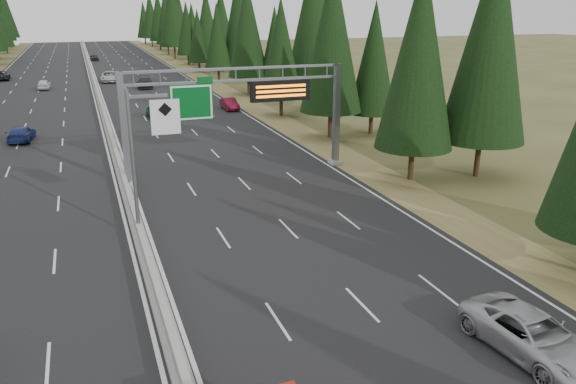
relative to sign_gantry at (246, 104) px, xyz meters
name	(u,v)px	position (x,y,z in m)	size (l,w,h in m)	color
road	(98,95)	(-8.92, 45.12, -5.23)	(32.00, 260.00, 0.08)	black
shoulder_right	(220,89)	(8.88, 45.12, -5.24)	(3.60, 260.00, 0.06)	olive
median_barrier	(97,92)	(-8.92, 45.12, -4.85)	(0.70, 260.00, 0.85)	gray
sign_gantry	(246,104)	(0.00, 0.00, 0.00)	(16.75, 0.98, 7.80)	slate
hov_sign_pole	(144,154)	(-8.33, -9.92, -0.54)	(2.80, 0.50, 8.00)	slate
tree_row_right	(248,28)	(12.91, 43.13, 3.62)	(11.58, 240.44, 18.92)	black
silver_minivan	(532,335)	(3.17, -25.58, -4.43)	(2.51, 5.44, 1.51)	#A3A2A7
car_ahead_green	(155,112)	(-3.56, 24.58, -4.51)	(1.59, 3.96, 1.35)	#114C27
car_ahead_dkred	(230,104)	(5.58, 26.77, -4.50)	(1.46, 4.18, 1.38)	maroon
car_ahead_dkgrey	(145,83)	(-1.79, 49.67, -4.40)	(2.22, 5.46, 1.59)	black
car_ahead_white	(110,77)	(-6.38, 58.96, -4.36)	(2.74, 5.95, 1.65)	#B6B6B6
car_ahead_far	(94,57)	(-7.42, 99.55, -4.48)	(1.67, 4.15, 1.41)	black
car_onc_blue	(21,134)	(-16.67, 17.34, -4.50)	(1.93, 4.75, 1.38)	navy
car_onc_white	(44,84)	(-16.17, 53.20, -4.46)	(1.72, 4.28, 1.46)	silver
car_onc_far	(1,75)	(-23.42, 67.61, -4.42)	(2.54, 5.51, 1.53)	black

